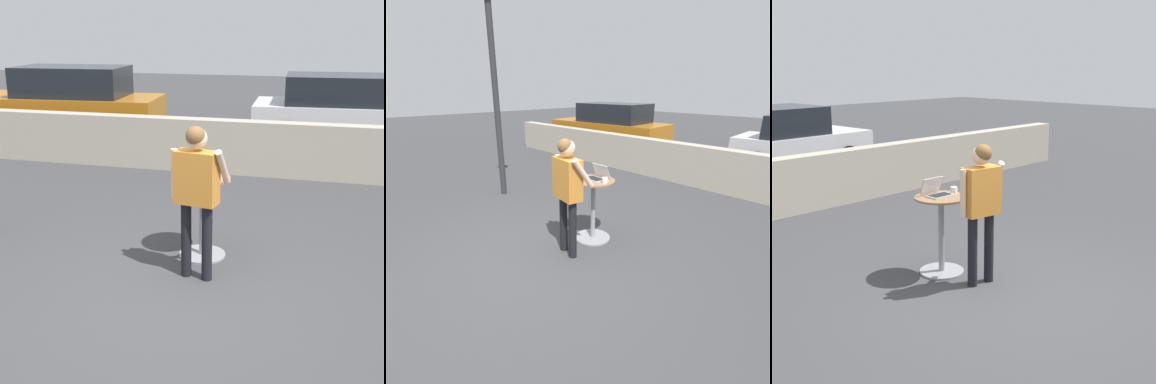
% 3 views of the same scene
% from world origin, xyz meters
% --- Properties ---
extents(ground_plane, '(50.00, 50.00, 0.00)m').
position_xyz_m(ground_plane, '(0.00, 0.00, 0.00)').
color(ground_plane, '#3D3D3F').
extents(pavement_kerb, '(14.54, 0.35, 0.96)m').
position_xyz_m(pavement_kerb, '(0.00, 4.89, 0.48)').
color(pavement_kerb, '#B2A893').
rests_on(pavement_kerb, ground_plane).
extents(cafe_table, '(0.63, 0.63, 0.95)m').
position_xyz_m(cafe_table, '(-0.00, 1.17, 0.53)').
color(cafe_table, gray).
rests_on(cafe_table, ground_plane).
extents(laptop, '(0.31, 0.29, 0.21)m').
position_xyz_m(laptop, '(0.00, 1.23, 1.00)').
color(laptop, '#B7BABF').
rests_on(laptop, cafe_table).
extents(coffee_mug, '(0.11, 0.08, 0.08)m').
position_xyz_m(coffee_mug, '(0.22, 1.17, 0.99)').
color(coffee_mug, white).
rests_on(coffee_mug, cafe_table).
extents(standing_person, '(0.60, 0.34, 1.63)m').
position_xyz_m(standing_person, '(0.08, 0.60, 1.03)').
color(standing_person, black).
rests_on(standing_person, ground_plane).
extents(parked_car_near_street, '(4.53, 2.12, 1.70)m').
position_xyz_m(parked_car_near_street, '(-4.60, 6.74, 0.86)').
color(parked_car_near_street, '#B76B19').
rests_on(parked_car_near_street, ground_plane).
extents(street_lamp, '(0.32, 0.32, 4.04)m').
position_xyz_m(street_lamp, '(-2.81, 1.21, 2.63)').
color(street_lamp, '#2D2D33').
rests_on(street_lamp, ground_plane).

